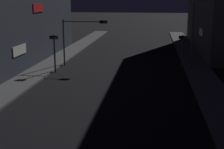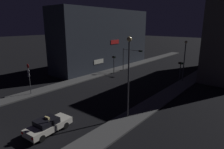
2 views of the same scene
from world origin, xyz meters
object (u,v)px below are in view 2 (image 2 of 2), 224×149
(traffic_light_right_kerb, at_px, (180,67))
(street_lamp_near_block, at_px, (129,65))
(traffic_light_left_kerb, at_px, (114,61))
(sign_pole_left, at_px, (29,76))
(street_lamp_far_block, at_px, (185,55))
(taxi, at_px, (48,125))
(traffic_light_overhead, at_px, (131,55))

(traffic_light_right_kerb, height_order, street_lamp_near_block, street_lamp_near_block)
(traffic_light_left_kerb, xyz_separation_m, sign_pole_left, (-1.31, -17.43, 0.24))
(traffic_light_left_kerb, bearing_deg, street_lamp_far_block, 12.38)
(traffic_light_left_kerb, distance_m, sign_pole_left, 17.48)
(taxi, relative_size, street_lamp_far_block, 0.65)
(traffic_light_overhead, relative_size, traffic_light_left_kerb, 1.34)
(taxi, distance_m, traffic_light_overhead, 25.95)
(traffic_light_overhead, distance_m, street_lamp_far_block, 11.44)
(taxi, relative_size, street_lamp_near_block, 0.53)
(traffic_light_left_kerb, distance_m, street_lamp_far_block, 13.77)
(street_lamp_near_block, bearing_deg, sign_pole_left, -167.88)
(traffic_light_right_kerb, xyz_separation_m, sign_pole_left, (-13.74, -21.12, 0.41))
(traffic_light_right_kerb, distance_m, street_lamp_near_block, 18.29)
(taxi, distance_m, street_lamp_far_block, 24.98)
(sign_pole_left, relative_size, street_lamp_far_block, 0.62)
(traffic_light_right_kerb, bearing_deg, sign_pole_left, -123.05)
(sign_pole_left, height_order, street_lamp_far_block, street_lamp_far_block)
(traffic_light_left_kerb, relative_size, traffic_light_right_kerb, 1.08)
(traffic_light_overhead, distance_m, traffic_light_left_kerb, 3.87)
(traffic_light_right_kerb, bearing_deg, taxi, -96.72)
(traffic_light_left_kerb, height_order, street_lamp_far_block, street_lamp_far_block)
(traffic_light_overhead, relative_size, traffic_light_right_kerb, 1.45)
(street_lamp_far_block, bearing_deg, street_lamp_near_block, -89.01)
(street_lamp_far_block, bearing_deg, sign_pole_left, -125.63)
(street_lamp_far_block, bearing_deg, traffic_light_right_kerb, 137.23)
(taxi, xyz_separation_m, traffic_light_overhead, (-7.57, 24.66, 2.90))
(street_lamp_near_block, height_order, street_lamp_far_block, street_lamp_near_block)
(traffic_light_left_kerb, relative_size, street_lamp_near_block, 0.43)
(taxi, distance_m, traffic_light_right_kerb, 25.35)
(traffic_light_overhead, distance_m, traffic_light_right_kerb, 10.60)
(traffic_light_left_kerb, bearing_deg, sign_pole_left, -94.31)
(traffic_light_overhead, relative_size, street_lamp_near_block, 0.57)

